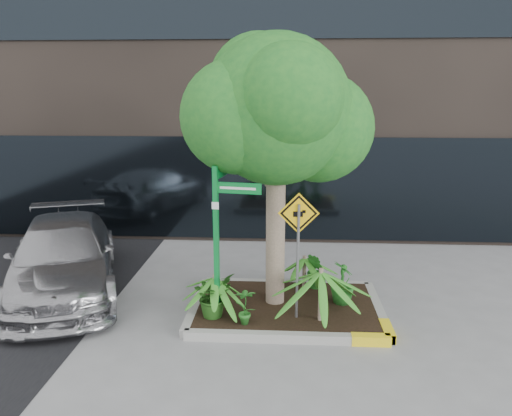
# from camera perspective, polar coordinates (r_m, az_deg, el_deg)

# --- Properties ---
(ground) EXTENTS (80.00, 80.00, 0.00)m
(ground) POSITION_cam_1_polar(r_m,az_deg,el_deg) (8.74, 2.13, -12.54)
(ground) COLOR gray
(ground) RESTS_ON ground
(planter) EXTENTS (3.35, 2.36, 0.15)m
(planter) POSITION_cam_1_polar(r_m,az_deg,el_deg) (8.95, 3.68, -11.21)
(planter) COLOR #9E9E99
(planter) RESTS_ON ground
(tree) EXTENTS (3.19, 2.83, 4.79)m
(tree) POSITION_cam_1_polar(r_m,az_deg,el_deg) (8.30, 2.35, 11.12)
(tree) COLOR gray
(tree) RESTS_ON ground
(palm_front) EXTENTS (1.00, 1.00, 1.11)m
(palm_front) POSITION_cam_1_polar(r_m,az_deg,el_deg) (8.10, 7.47, -7.25)
(palm_front) COLOR gray
(palm_front) RESTS_ON ground
(palm_left) EXTENTS (0.78, 0.78, 0.86)m
(palm_left) POSITION_cam_1_polar(r_m,az_deg,el_deg) (8.34, -4.75, -7.94)
(palm_left) COLOR gray
(palm_left) RESTS_ON ground
(palm_back) EXTENTS (0.69, 0.69, 0.77)m
(palm_back) POSITION_cam_1_polar(r_m,az_deg,el_deg) (9.52, 5.57, -5.71)
(palm_back) COLOR gray
(palm_back) RESTS_ON ground
(parked_car) EXTENTS (3.39, 5.05, 1.36)m
(parked_car) POSITION_cam_1_polar(r_m,az_deg,el_deg) (10.35, -21.16, -5.25)
(parked_car) COLOR #A7A7AB
(parked_car) RESTS_ON ground
(shrub_a) EXTENTS (0.92, 0.92, 0.73)m
(shrub_a) POSITION_cam_1_polar(r_m,az_deg,el_deg) (8.38, -4.95, -9.89)
(shrub_a) COLOR #215217
(shrub_a) RESTS_ON planter
(shrub_b) EXTENTS (0.49, 0.49, 0.75)m
(shrub_b) POSITION_cam_1_polar(r_m,az_deg,el_deg) (8.97, 9.87, -8.41)
(shrub_b) COLOR #1F641E
(shrub_b) RESTS_ON planter
(shrub_c) EXTENTS (0.36, 0.36, 0.63)m
(shrub_c) POSITION_cam_1_polar(r_m,az_deg,el_deg) (8.10, -1.23, -11.08)
(shrub_c) COLOR #256D21
(shrub_c) RESTS_ON planter
(shrub_d) EXTENTS (0.47, 0.47, 0.71)m
(shrub_d) POSITION_cam_1_polar(r_m,az_deg,el_deg) (9.52, 6.85, -7.14)
(shrub_d) COLOR #20681E
(shrub_d) RESTS_ON planter
(street_sign_post) EXTENTS (0.78, 0.86, 2.68)m
(street_sign_post) POSITION_cam_1_polar(r_m,az_deg,el_deg) (7.98, -4.11, -2.41)
(street_sign_post) COLOR #0C8634
(street_sign_post) RESTS_ON ground
(cattle_sign) EXTENTS (0.65, 0.17, 2.12)m
(cattle_sign) POSITION_cam_1_polar(r_m,az_deg,el_deg) (7.90, 4.84, -3.13)
(cattle_sign) COLOR slate
(cattle_sign) RESTS_ON ground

